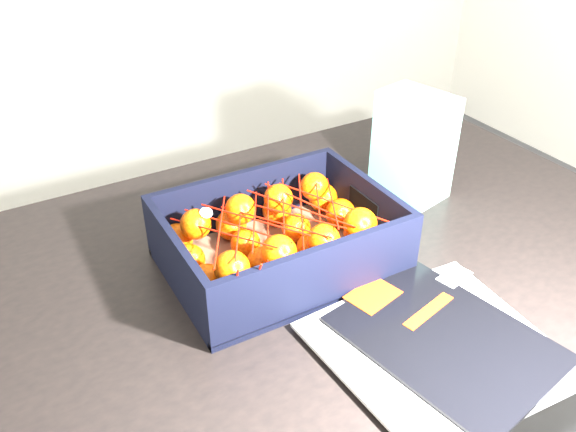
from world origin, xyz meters
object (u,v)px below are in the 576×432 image
table (321,291)px  produce_crate (279,246)px  retail_carton (413,145)px  magazine_stack (441,344)px

table → produce_crate: bearing=-175.6°
table → retail_carton: 0.33m
table → produce_crate: (-0.09, -0.01, 0.13)m
table → magazine_stack: size_ratio=3.86×
produce_crate → retail_carton: bearing=13.9°
table → magazine_stack: magazine_stack is taller
table → retail_carton: size_ratio=6.04×
magazine_stack → produce_crate: (-0.10, 0.28, 0.03)m
table → retail_carton: retail_carton is taller
produce_crate → table: bearing=4.4°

